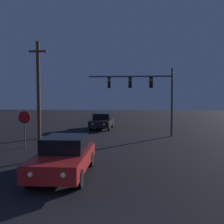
# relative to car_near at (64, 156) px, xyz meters

# --- Properties ---
(car_near) EXTENTS (2.05, 4.66, 1.59)m
(car_near) POSITION_rel_car_near_xyz_m (0.00, 0.00, 0.00)
(car_near) COLOR #B21E1E
(car_near) RESTS_ON ground_plane
(car_far) EXTENTS (2.21, 4.72, 1.59)m
(car_far) POSITION_rel_car_near_xyz_m (-0.01, 15.33, 0.00)
(car_far) COLOR black
(car_far) RESTS_ON ground_plane
(traffic_signal_mast) EXTENTS (7.04, 0.30, 5.66)m
(traffic_signal_mast) POSITION_rel_car_near_xyz_m (4.10, 10.81, 3.17)
(traffic_signal_mast) COLOR #4C4C51
(traffic_signal_mast) RESTS_ON ground_plane
(stop_sign) EXTENTS (0.79, 0.07, 2.36)m
(stop_sign) POSITION_rel_car_near_xyz_m (-3.96, 5.36, 0.86)
(stop_sign) COLOR #4C4C51
(stop_sign) RESTS_ON ground_plane
(utility_pole) EXTENTS (1.36, 0.28, 7.52)m
(utility_pole) POSITION_rel_car_near_xyz_m (-4.27, 8.81, 3.09)
(utility_pole) COLOR brown
(utility_pole) RESTS_ON ground_plane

